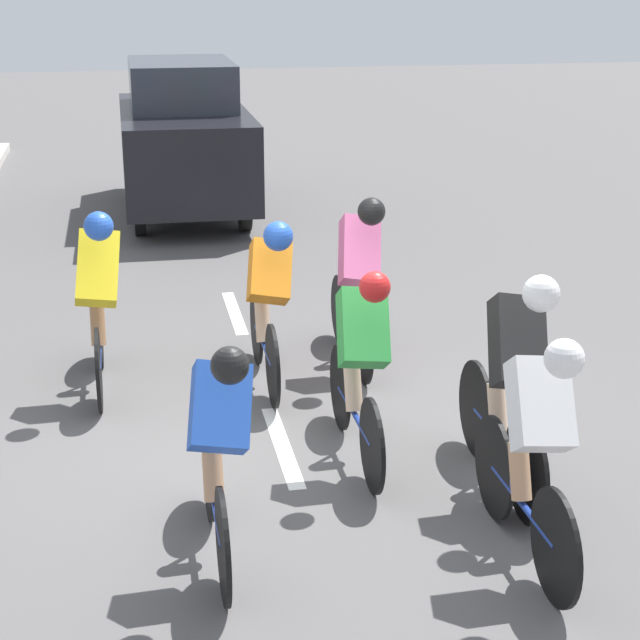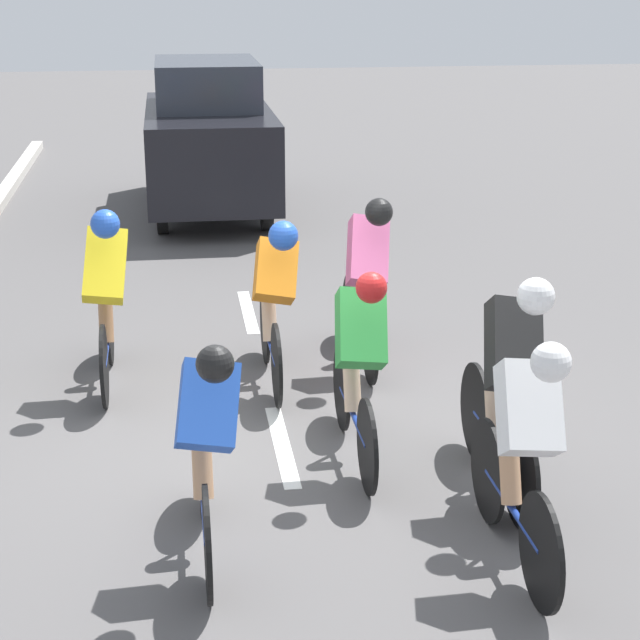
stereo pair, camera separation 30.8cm
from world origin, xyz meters
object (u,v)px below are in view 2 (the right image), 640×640
(cyclist_black, at_px, (509,379))
(cyclist_white, at_px, (524,446))
(cyclist_green, at_px, (359,361))
(cyclist_orange, at_px, (274,297))
(cyclist_yellow, at_px, (106,292))
(cyclist_pink, at_px, (366,275))
(support_car, at_px, (209,137))
(cyclist_blue, at_px, (207,444))

(cyclist_black, relative_size, cyclist_white, 1.01)
(cyclist_green, distance_m, cyclist_orange, 1.57)
(cyclist_green, distance_m, cyclist_yellow, 2.45)
(cyclist_green, relative_size, cyclist_yellow, 1.02)
(cyclist_green, bearing_deg, cyclist_white, 114.50)
(cyclist_orange, xyz_separation_m, cyclist_pink, (-0.82, -0.37, 0.05))
(cyclist_green, bearing_deg, support_car, -85.46)
(cyclist_black, relative_size, support_car, 0.41)
(support_car, bearing_deg, cyclist_orange, 91.97)
(cyclist_green, relative_size, cyclist_black, 1.01)
(cyclist_orange, height_order, cyclist_pink, cyclist_pink)
(cyclist_pink, xyz_separation_m, support_car, (1.05, -6.43, 0.23))
(cyclist_white, xyz_separation_m, support_car, (1.34, -9.80, 0.28))
(cyclist_blue, relative_size, cyclist_white, 0.98)
(cyclist_white, relative_size, cyclist_orange, 0.98)
(cyclist_white, relative_size, support_car, 0.41)
(cyclist_pink, distance_m, support_car, 6.52)
(cyclist_green, xyz_separation_m, cyclist_yellow, (1.77, -1.68, 0.06))
(cyclist_green, xyz_separation_m, cyclist_white, (-0.68, 1.48, 0.01))
(cyclist_yellow, bearing_deg, cyclist_pink, -174.80)
(cyclist_white, height_order, cyclist_orange, cyclist_white)
(support_car, bearing_deg, cyclist_yellow, 80.46)
(cyclist_pink, bearing_deg, support_car, -80.69)
(cyclist_green, distance_m, cyclist_blue, 1.58)
(cyclist_white, distance_m, support_car, 9.89)
(support_car, bearing_deg, cyclist_blue, 87.45)
(cyclist_white, bearing_deg, cyclist_yellow, -52.27)
(cyclist_yellow, xyz_separation_m, cyclist_orange, (-1.35, 0.17, -0.05))
(cyclist_green, bearing_deg, cyclist_yellow, -43.49)
(cyclist_yellow, distance_m, cyclist_pink, 2.18)
(cyclist_blue, xyz_separation_m, cyclist_pink, (-1.48, -3.04, 0.08))
(cyclist_blue, distance_m, cyclist_pink, 3.38)
(cyclist_yellow, distance_m, cyclist_white, 4.01)
(cyclist_black, height_order, cyclist_yellow, cyclist_black)
(cyclist_green, relative_size, cyclist_pink, 1.02)
(cyclist_green, bearing_deg, cyclist_blue, 46.90)
(cyclist_orange, bearing_deg, cyclist_yellow, -7.13)
(cyclist_blue, xyz_separation_m, support_car, (-0.42, -9.47, 0.31))
(cyclist_blue, relative_size, cyclist_black, 0.97)
(cyclist_pink, bearing_deg, cyclist_orange, 24.07)
(cyclist_green, height_order, cyclist_white, cyclist_white)
(cyclist_green, distance_m, cyclist_black, 1.06)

